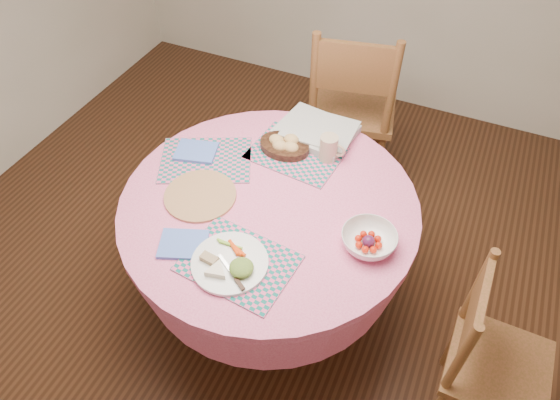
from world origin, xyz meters
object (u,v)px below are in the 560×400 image
(chair_right, at_px, (488,358))
(chair_back, at_px, (351,106))
(wicker_trivet, at_px, (200,195))
(dining_table, at_px, (270,232))
(dinner_plate, at_px, (231,263))
(fruit_bowl, at_px, (369,240))
(latte_mug, at_px, (329,148))
(bread_bowl, at_px, (285,145))

(chair_right, bearing_deg, chair_back, 40.37)
(chair_right, height_order, wicker_trivet, chair_right)
(dining_table, bearing_deg, dinner_plate, -88.05)
(chair_right, relative_size, dinner_plate, 3.00)
(dinner_plate, height_order, fruit_bowl, fruit_bowl)
(chair_back, relative_size, fruit_bowl, 4.01)
(chair_right, relative_size, chair_back, 0.81)
(dinner_plate, bearing_deg, latte_mug, 80.28)
(chair_right, bearing_deg, wicker_trivet, 88.80)
(latte_mug, height_order, fruit_bowl, latte_mug)
(dinner_plate, height_order, bread_bowl, bread_bowl)
(chair_right, xyz_separation_m, chair_back, (-0.96, 1.17, 0.11))
(chair_right, bearing_deg, latte_mug, 61.53)
(chair_right, distance_m, chair_back, 1.51)
(dining_table, height_order, chair_right, chair_right)
(dining_table, xyz_separation_m, bread_bowl, (-0.07, 0.32, 0.23))
(dinner_plate, bearing_deg, fruit_bowl, 34.95)
(wicker_trivet, bearing_deg, chair_back, 74.88)
(wicker_trivet, distance_m, fruit_bowl, 0.71)
(latte_mug, bearing_deg, bread_bowl, -172.39)
(bread_bowl, xyz_separation_m, fruit_bowl, (0.51, -0.37, -0.00))
(bread_bowl, bearing_deg, chair_right, -23.39)
(latte_mug, distance_m, fruit_bowl, 0.51)
(chair_back, height_order, bread_bowl, chair_back)
(dining_table, xyz_separation_m, fruit_bowl, (0.44, -0.05, 0.23))
(wicker_trivet, bearing_deg, chair_right, -2.23)
(bread_bowl, bearing_deg, dining_table, -77.50)
(dinner_plate, xyz_separation_m, latte_mug, (0.12, 0.70, 0.04))
(dinner_plate, height_order, latte_mug, latte_mug)
(bread_bowl, distance_m, fruit_bowl, 0.63)
(fruit_bowl, bearing_deg, dinner_plate, -145.05)
(chair_right, distance_m, bread_bowl, 1.20)
(latte_mug, bearing_deg, chair_right, -29.50)
(dining_table, distance_m, bread_bowl, 0.40)
(latte_mug, bearing_deg, wicker_trivet, -132.77)
(chair_right, bearing_deg, bread_bowl, 67.65)
(dinner_plate, xyz_separation_m, fruit_bowl, (0.43, 0.30, 0.01))
(dining_table, relative_size, chair_right, 1.45)
(dining_table, bearing_deg, chair_back, 88.28)
(chair_back, relative_size, bread_bowl, 4.61)
(chair_back, height_order, fruit_bowl, chair_back)
(wicker_trivet, xyz_separation_m, latte_mug, (0.40, 0.44, 0.06))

